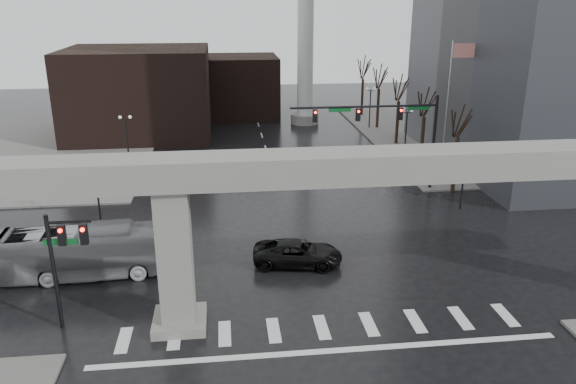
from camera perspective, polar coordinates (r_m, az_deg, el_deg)
name	(u,v)px	position (r m, az deg, el deg)	size (l,w,h in m)	color
ground	(318,316)	(29.53, 3.10, -12.50)	(160.00, 160.00, 0.00)	black
sidewalk_ne	(487,136)	(69.67, 19.52, 5.34)	(28.00, 36.00, 0.15)	#62605D
sidewalk_nw	(21,150)	(66.24, -25.51, 3.88)	(28.00, 36.00, 0.15)	#62605D
elevated_guideway	(347,189)	(26.81, 6.03, 0.32)	(48.00, 2.60, 8.70)	gray
building_far_left	(139,92)	(68.21, -14.86, 9.75)	(16.00, 14.00, 10.00)	black
building_far_mid	(240,86)	(77.61, -4.88, 10.66)	(10.00, 10.00, 8.00)	black
smokestack	(306,15)	(71.52, 1.81, 17.51)	(3.60, 3.60, 30.00)	silver
signal_mast_arm	(390,123)	(46.57, 10.34, 6.93)	(12.12, 0.43, 8.00)	black
signal_left_pole	(63,252)	(28.77, -21.87, -5.70)	(2.30, 0.30, 6.00)	black
flagpole_assembly	(451,94)	(51.35, 16.26, 9.55)	(2.06, 0.12, 12.00)	silver
lamp_right_0	(465,166)	(44.35, 17.51, 2.58)	(1.22, 0.32, 5.11)	black
lamp_right_1	(406,125)	(56.98, 11.93, 6.63)	(1.22, 0.32, 5.11)	black
lamp_right_2	(370,101)	(70.14, 8.36, 9.17)	(1.22, 0.32, 5.11)	black
lamp_left_0	(96,178)	(41.54, -18.94, 1.32)	(1.22, 0.32, 5.11)	black
lamp_left_1	(126,133)	(54.82, -16.09, 5.80)	(1.22, 0.32, 5.11)	black
lamp_left_2	(145,105)	(68.39, -14.34, 8.52)	(1.22, 0.32, 5.11)	black
tree_right_0	(456,159)	(48.47, 16.68, 3.20)	(1.09, 1.58, 7.50)	black
tree_right_1	(423,136)	(55.64, 13.53, 5.55)	(1.09, 1.61, 7.67)	black
tree_right_2	(398,118)	(63.01, 11.09, 7.36)	(1.10, 1.63, 7.85)	black
tree_right_3	(378,104)	(70.51, 9.16, 8.77)	(1.11, 1.66, 8.02)	black
tree_right_4	(363,93)	(78.11, 7.58, 9.90)	(1.12, 1.69, 8.19)	black
pickup_truck	(298,253)	(34.34, 1.00, -6.23)	(2.49, 5.40, 1.50)	black
city_bus	(88,252)	(34.75, -19.64, -5.74)	(2.53, 10.82, 3.01)	#97989C
far_car	(208,163)	(53.49, -8.11, 2.97)	(1.66, 4.11, 1.40)	black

